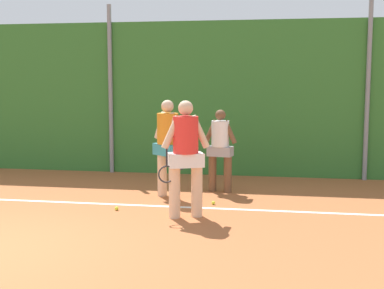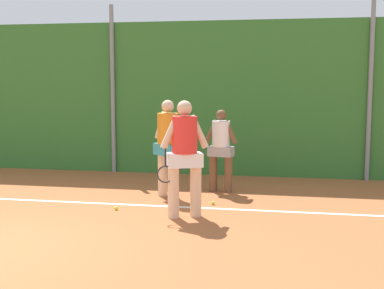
% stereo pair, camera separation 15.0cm
% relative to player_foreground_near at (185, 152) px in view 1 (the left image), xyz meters
% --- Properties ---
extents(ground_plane, '(31.15, 31.15, 0.00)m').
position_rel_player_foreground_near_xyz_m(ground_plane, '(-2.50, -0.38, -1.06)').
color(ground_plane, '#A85B33').
extents(hedge_fence_backdrop, '(20.25, 0.25, 3.54)m').
position_rel_player_foreground_near_xyz_m(hedge_fence_backdrop, '(-2.50, 3.97, 0.71)').
color(hedge_fence_backdrop, '#33702D').
rests_on(hedge_fence_backdrop, ground_plane).
extents(fence_post_center, '(0.10, 0.10, 3.95)m').
position_rel_player_foreground_near_xyz_m(fence_post_center, '(-2.50, 3.80, 0.91)').
color(fence_post_center, gray).
rests_on(fence_post_center, ground_plane).
extents(fence_post_right, '(0.10, 0.10, 3.95)m').
position_rel_player_foreground_near_xyz_m(fence_post_right, '(3.34, 3.80, 0.91)').
color(fence_post_right, gray).
rests_on(fence_post_right, ground_plane).
extents(court_baseline_paint, '(14.80, 0.10, 0.01)m').
position_rel_player_foreground_near_xyz_m(court_baseline_paint, '(-2.50, 0.63, -1.06)').
color(court_baseline_paint, white).
rests_on(court_baseline_paint, ground_plane).
extents(player_foreground_near, '(0.78, 0.51, 1.89)m').
position_rel_player_foreground_near_xyz_m(player_foreground_near, '(0.00, 0.00, 0.00)').
color(player_foreground_near, beige).
rests_on(player_foreground_near, ground_plane).
extents(player_midcourt, '(0.70, 0.59, 1.84)m').
position_rel_player_foreground_near_xyz_m(player_midcourt, '(-0.59, 1.37, -0.03)').
color(player_midcourt, beige).
rests_on(player_midcourt, ground_plane).
extents(player_backcourt_far, '(0.68, 0.37, 1.63)m').
position_rel_player_foreground_near_xyz_m(player_backcourt_far, '(0.32, 2.04, -0.14)').
color(player_backcourt_far, brown).
rests_on(player_backcourt_far, ground_plane).
extents(tennis_ball_0, '(0.07, 0.07, 0.07)m').
position_rel_player_foreground_near_xyz_m(tennis_ball_0, '(0.34, 0.92, -1.03)').
color(tennis_ball_0, '#CCDB33').
rests_on(tennis_ball_0, ground_plane).
extents(tennis_ball_1, '(0.07, 0.07, 0.07)m').
position_rel_player_foreground_near_xyz_m(tennis_ball_1, '(-1.24, 0.23, -1.03)').
color(tennis_ball_1, '#CCDB33').
rests_on(tennis_ball_1, ground_plane).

